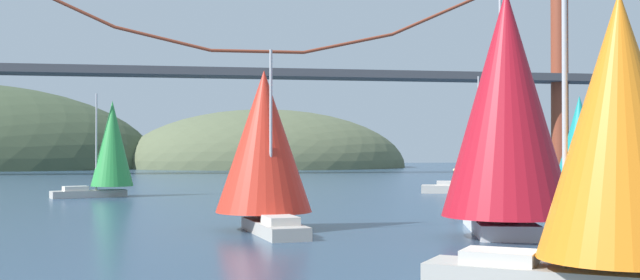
% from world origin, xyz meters
% --- Properties ---
extents(headland_center, '(58.61, 44.00, 24.01)m').
position_xyz_m(headland_center, '(5.00, 135.00, 0.00)').
color(headland_center, '#5B6647').
rests_on(headland_center, ground_plane).
extents(suspension_bridge, '(135.43, 6.00, 38.09)m').
position_xyz_m(suspension_bridge, '(0.00, 95.00, 16.91)').
color(suspension_bridge, brown).
rests_on(suspension_bridge, ground_plane).
extents(sailboat_teal_sail, '(7.06, 4.00, 8.20)m').
position_xyz_m(sailboat_teal_sail, '(15.54, 26.21, 3.86)').
color(sailboat_teal_sail, white).
rests_on(sailboat_teal_sail, ground_plane).
extents(sailboat_scarlet_sail, '(5.24, 7.72, 8.52)m').
position_xyz_m(sailboat_scarlet_sail, '(-6.55, 16.02, 4.10)').
color(sailboat_scarlet_sail, '#B7B2A8').
rests_on(sailboat_scarlet_sail, ground_plane).
extents(sailboat_pink_spinnaker, '(10.56, 7.61, 10.26)m').
position_xyz_m(sailboat_pink_spinnaker, '(16.40, 41.99, 5.11)').
color(sailboat_pink_spinnaker, '#B7B2A8').
rests_on(sailboat_pink_spinnaker, ground_plane).
extents(sailboat_crimson_sail, '(6.94, 10.26, 11.37)m').
position_xyz_m(sailboat_crimson_sail, '(3.57, 11.05, 5.67)').
color(sailboat_crimson_sail, white).
rests_on(sailboat_crimson_sail, ground_plane).
extents(sailboat_green_sail, '(6.90, 4.55, 8.36)m').
position_xyz_m(sailboat_green_sail, '(-16.48, 43.10, 4.08)').
color(sailboat_green_sail, '#B7B2A8').
rests_on(sailboat_green_sail, ground_plane).
extents(sailboat_orange_sail, '(7.50, 6.50, 9.26)m').
position_xyz_m(sailboat_orange_sail, '(0.58, -2.36, 4.21)').
color(sailboat_orange_sail, '#B7B2A8').
rests_on(sailboat_orange_sail, ground_plane).
extents(channel_buoy, '(1.10, 1.10, 2.64)m').
position_xyz_m(channel_buoy, '(9.90, 35.11, 0.37)').
color(channel_buoy, red).
rests_on(channel_buoy, ground_plane).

